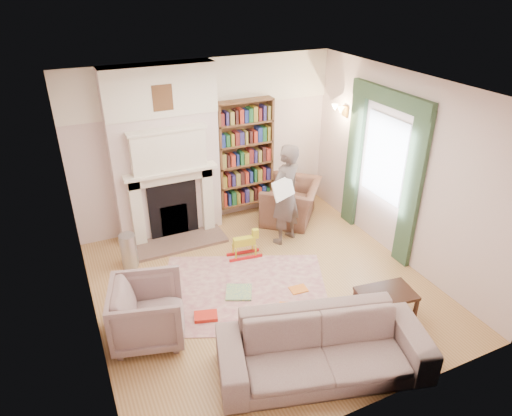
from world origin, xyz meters
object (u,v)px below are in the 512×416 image
man_reading (285,195)px  paraffin_heater (129,251)px  bookcase (245,154)px  armchair_reading (291,202)px  armchair_left (148,312)px  sofa (324,348)px  rocking_horse (244,244)px  coffee_table (384,306)px

man_reading → paraffin_heater: 2.55m
bookcase → paraffin_heater: size_ratio=3.36×
armchair_reading → armchair_left: size_ratio=1.25×
sofa → rocking_horse: sofa is taller
bookcase → man_reading: size_ratio=1.10×
man_reading → paraffin_heater: (-2.47, 0.30, -0.57)m
armchair_reading → paraffin_heater: armchair_reading is taller
bookcase → armchair_left: bearing=-133.8°
armchair_reading → man_reading: 0.90m
man_reading → rocking_horse: 1.02m
armchair_reading → armchair_left: bearing=-17.1°
bookcase → man_reading: bookcase is taller
man_reading → sofa: bearing=47.6°
bookcase → coffee_table: 3.55m
paraffin_heater → armchair_reading: bearing=5.8°
paraffin_heater → rocking_horse: bearing=-16.3°
bookcase → coffee_table: bookcase is taller
paraffin_heater → coffee_table: bearing=-43.5°
armchair_left → coffee_table: size_ratio=1.21×
armchair_left → paraffin_heater: armchair_left is taller
bookcase → coffee_table: (0.44, -3.39, -0.95)m
armchair_left → rocking_horse: (1.74, 1.12, -0.15)m
bookcase → paraffin_heater: bookcase is taller
armchair_reading → coffee_table: (-0.22, -2.87, -0.12)m
bookcase → sofa: bookcase is taller
bookcase → sofa: size_ratio=0.80×
armchair_reading → man_reading: bearing=3.4°
armchair_left → sofa: armchair_left is taller
bookcase → armchair_left: bookcase is taller
bookcase → coffee_table: bearing=-82.6°
armchair_left → sofa: size_ratio=0.37×
bookcase → rocking_horse: size_ratio=3.49×
armchair_reading → paraffin_heater: size_ratio=1.93×
man_reading → armchair_left: bearing=4.0°
sofa → bookcase: bearing=94.9°
man_reading → rocking_horse: size_ratio=3.17×
rocking_horse → coffee_table: bearing=-56.4°
coffee_table → rocking_horse: 2.32m
armchair_reading → sofa: (-1.37, -3.25, -0.01)m
bookcase → paraffin_heater: 2.57m
armchair_left → paraffin_heater: size_ratio=1.54×
armchair_reading → rocking_horse: bearing=-17.5°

